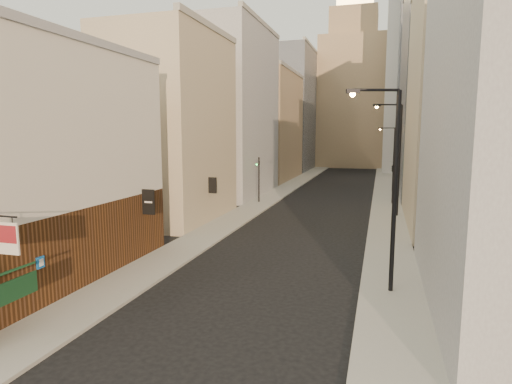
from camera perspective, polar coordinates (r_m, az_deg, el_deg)
name	(u,v)px	position (r m, az deg, el deg)	size (l,w,h in m)	color
sidewalk_left	(295,183)	(64.67, 5.26, 1.20)	(3.00, 140.00, 0.15)	#9A978C
sidewalk_right	(385,186)	(63.51, 16.84, 0.77)	(3.00, 140.00, 0.15)	#9A978C
near_building_left	(28,166)	(23.94, -28.15, 3.07)	(8.30, 23.04, 12.30)	#583217
left_bldg_beige	(170,128)	(38.39, -11.36, 8.31)	(8.00, 12.00, 16.00)	tan
left_bldg_grey	(231,113)	(53.15, -3.29, 10.48)	(8.00, 16.00, 20.00)	gray
left_bldg_tan	(269,127)	(70.33, 1.69, 8.65)	(8.00, 18.00, 17.00)	#A08463
left_bldg_wingrid	(293,111)	(89.92, 4.97, 10.71)	(8.00, 20.00, 24.00)	gray
right_bldg_beige	(465,103)	(38.63, 26.05, 10.64)	(8.00, 16.00, 20.00)	tan
right_bldg_wingrid	(436,89)	(58.63, 22.92, 12.58)	(8.00, 20.00, 26.00)	gray
highrise	(458,30)	(88.76, 25.31, 18.93)	(21.00, 23.00, 51.20)	gray
clock_tower	(352,87)	(100.77, 12.72, 13.46)	(14.00, 14.00, 44.90)	#A08463
white_tower	(408,73)	(86.84, 19.63, 14.76)	(8.00, 8.00, 41.50)	silver
streetlamp_near	(390,180)	(20.71, 17.45, 1.56)	(2.43, 0.99, 9.61)	black
streetlamp_mid	(397,153)	(40.33, 18.23, 4.90)	(2.54, 1.13, 10.14)	black
streetlamp_far	(392,156)	(56.99, 17.70, 4.63)	(2.15, 0.54, 8.25)	black
traffic_light_left	(259,170)	(46.22, 0.39, 2.95)	(0.61, 0.56, 5.00)	black
traffic_light_right	(394,168)	(47.40, 17.88, 3.05)	(0.82, 0.82, 5.00)	black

